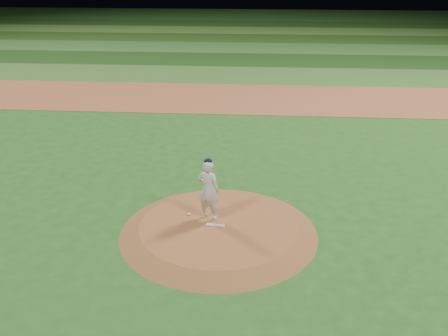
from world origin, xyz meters
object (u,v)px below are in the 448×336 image
object	(u,v)px
rosin_bag	(189,214)
pitcher_on_mound	(208,190)
pitching_rubber	(215,225)
pitchers_mound	(219,228)

from	to	relation	value
rosin_bag	pitcher_on_mound	xyz separation A→B (m)	(0.60, -0.14, 0.87)
pitching_rubber	rosin_bag	xyz separation A→B (m)	(-0.82, 0.56, 0.02)
pitchers_mound	pitcher_on_mound	xyz separation A→B (m)	(-0.31, 0.36, 1.02)
pitchers_mound	rosin_bag	distance (m)	1.05
pitching_rubber	pitcher_on_mound	xyz separation A→B (m)	(-0.22, 0.42, 0.88)
pitcher_on_mound	pitching_rubber	bearing A→B (deg)	-62.16
pitching_rubber	rosin_bag	bearing A→B (deg)	151.45
pitching_rubber	pitcher_on_mound	distance (m)	1.00
pitching_rubber	pitcher_on_mound	bearing A→B (deg)	123.50
pitching_rubber	pitcher_on_mound	size ratio (longest dim) A/B	0.29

